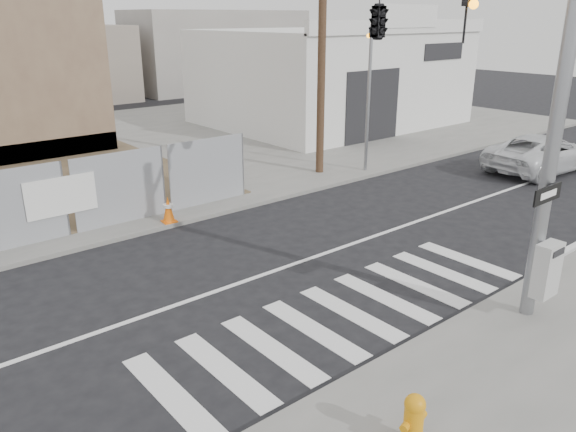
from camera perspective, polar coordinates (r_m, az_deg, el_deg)
ground at (r=13.02m, az=-1.51°, el=-5.65°), size 100.00×100.00×0.00m
sidewalk_far at (r=25.00m, az=-21.84°, el=5.51°), size 50.00×20.00×0.12m
signal_pole at (r=12.16m, az=14.25°, el=15.38°), size 0.96×5.87×7.00m
far_signal_pole at (r=20.72m, az=8.27°, el=13.68°), size 0.16×0.20×5.60m
concrete_wall_right at (r=24.42m, az=-24.03°, el=12.87°), size 5.50×1.30×8.00m
auto_shop at (r=30.91m, az=4.19°, el=13.97°), size 12.00×10.20×5.95m
utility_pole_right at (r=20.19m, az=3.50°, el=18.59°), size 1.60×0.28×10.00m
fire_hydrant at (r=8.10m, az=12.64°, el=-19.57°), size 0.50×0.50×0.78m
suv at (r=23.37m, az=24.42°, el=5.86°), size 5.14×2.62×1.39m
traffic_cone_d at (r=15.97m, az=-12.06°, el=0.64°), size 0.42×0.42×0.74m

